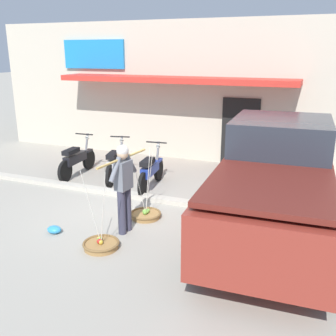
{
  "coord_description": "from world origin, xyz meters",
  "views": [
    {
      "loc": [
        3.54,
        -6.87,
        3.29
      ],
      "look_at": [
        0.55,
        0.6,
        0.85
      ],
      "focal_mm": 41.21,
      "sensor_mm": 36.0,
      "label": 1
    }
  ],
  "objects_px": {
    "fruit_vendor": "(124,183)",
    "plastic_litter_bag": "(54,230)",
    "motorcycle_nearest_shop": "(77,160)",
    "motorcycle_third_in_row": "(151,171)",
    "fruit_basket_right_side": "(101,244)",
    "parked_truck": "(275,185)",
    "fruit_basket_left_side": "(146,214)",
    "motorcycle_second_in_row": "(116,163)"
  },
  "relations": [
    {
      "from": "fruit_vendor",
      "to": "plastic_litter_bag",
      "type": "xyz_separation_m",
      "value": [
        -1.22,
        -0.55,
        -0.91
      ]
    },
    {
      "from": "motorcycle_nearest_shop",
      "to": "motorcycle_third_in_row",
      "type": "height_order",
      "value": "same"
    },
    {
      "from": "fruit_basket_right_side",
      "to": "parked_truck",
      "type": "relative_size",
      "value": 0.3
    },
    {
      "from": "fruit_vendor",
      "to": "motorcycle_nearest_shop",
      "type": "relative_size",
      "value": 0.93
    },
    {
      "from": "motorcycle_third_in_row",
      "to": "fruit_basket_right_side",
      "type": "bearing_deg",
      "value": -81.75
    },
    {
      "from": "fruit_basket_left_side",
      "to": "motorcycle_nearest_shop",
      "type": "bearing_deg",
      "value": 147.68
    },
    {
      "from": "fruit_vendor",
      "to": "plastic_litter_bag",
      "type": "height_order",
      "value": "fruit_vendor"
    },
    {
      "from": "fruit_basket_left_side",
      "to": "plastic_litter_bag",
      "type": "xyz_separation_m",
      "value": [
        -1.31,
        -1.28,
        -0.0
      ]
    },
    {
      "from": "motorcycle_third_in_row",
      "to": "fruit_vendor",
      "type": "bearing_deg",
      "value": -77.26
    },
    {
      "from": "motorcycle_nearest_shop",
      "to": "motorcycle_second_in_row",
      "type": "height_order",
      "value": "same"
    },
    {
      "from": "fruit_basket_right_side",
      "to": "motorcycle_second_in_row",
      "type": "xyz_separation_m",
      "value": [
        -1.58,
        3.41,
        0.38
      ]
    },
    {
      "from": "motorcycle_third_in_row",
      "to": "plastic_litter_bag",
      "type": "relative_size",
      "value": 6.49
    },
    {
      "from": "fruit_basket_left_side",
      "to": "motorcycle_second_in_row",
      "type": "height_order",
      "value": "fruit_basket_left_side"
    },
    {
      "from": "fruit_vendor",
      "to": "plastic_litter_bag",
      "type": "bearing_deg",
      "value": -155.69
    },
    {
      "from": "fruit_vendor",
      "to": "motorcycle_third_in_row",
      "type": "bearing_deg",
      "value": 102.74
    },
    {
      "from": "motorcycle_nearest_shop",
      "to": "parked_truck",
      "type": "distance_m",
      "value": 5.77
    },
    {
      "from": "fruit_basket_left_side",
      "to": "motorcycle_third_in_row",
      "type": "xyz_separation_m",
      "value": [
        -0.63,
        1.68,
        0.38
      ]
    },
    {
      "from": "fruit_basket_right_side",
      "to": "motorcycle_third_in_row",
      "type": "relative_size",
      "value": 0.8
    },
    {
      "from": "motorcycle_third_in_row",
      "to": "plastic_litter_bag",
      "type": "xyz_separation_m",
      "value": [
        -0.67,
        -2.96,
        -0.38
      ]
    },
    {
      "from": "motorcycle_third_in_row",
      "to": "parked_truck",
      "type": "xyz_separation_m",
      "value": [
        3.15,
        -1.62,
        0.58
      ]
    },
    {
      "from": "fruit_vendor",
      "to": "parked_truck",
      "type": "bearing_deg",
      "value": 16.87
    },
    {
      "from": "fruit_vendor",
      "to": "fruit_basket_left_side",
      "type": "xyz_separation_m",
      "value": [
        0.09,
        0.73,
        -0.9
      ]
    },
    {
      "from": "fruit_basket_right_side",
      "to": "plastic_litter_bag",
      "type": "relative_size",
      "value": 5.18
    },
    {
      "from": "fruit_basket_left_side",
      "to": "fruit_basket_right_side",
      "type": "bearing_deg",
      "value": -96.99
    },
    {
      "from": "fruit_vendor",
      "to": "fruit_basket_right_side",
      "type": "height_order",
      "value": "fruit_vendor"
    },
    {
      "from": "motorcycle_second_in_row",
      "to": "fruit_basket_right_side",
      "type": "bearing_deg",
      "value": -65.06
    },
    {
      "from": "fruit_vendor",
      "to": "fruit_basket_right_side",
      "type": "distance_m",
      "value": 1.16
    },
    {
      "from": "fruit_vendor",
      "to": "fruit_basket_right_side",
      "type": "bearing_deg",
      "value": -97.04
    },
    {
      "from": "parked_truck",
      "to": "plastic_litter_bag",
      "type": "distance_m",
      "value": 4.16
    },
    {
      "from": "fruit_basket_right_side",
      "to": "motorcycle_second_in_row",
      "type": "height_order",
      "value": "fruit_basket_right_side"
    },
    {
      "from": "fruit_basket_left_side",
      "to": "motorcycle_third_in_row",
      "type": "relative_size",
      "value": 0.8
    },
    {
      "from": "motorcycle_second_in_row",
      "to": "plastic_litter_bag",
      "type": "bearing_deg",
      "value": -81.95
    },
    {
      "from": "fruit_basket_right_side",
      "to": "motorcycle_third_in_row",
      "type": "xyz_separation_m",
      "value": [
        -0.45,
        3.14,
        0.38
      ]
    },
    {
      "from": "motorcycle_third_in_row",
      "to": "plastic_litter_bag",
      "type": "height_order",
      "value": "motorcycle_third_in_row"
    },
    {
      "from": "motorcycle_third_in_row",
      "to": "parked_truck",
      "type": "distance_m",
      "value": 3.59
    },
    {
      "from": "fruit_basket_right_side",
      "to": "motorcycle_nearest_shop",
      "type": "xyz_separation_m",
      "value": [
        -2.76,
        3.32,
        0.38
      ]
    },
    {
      "from": "motorcycle_second_in_row",
      "to": "plastic_litter_bag",
      "type": "xyz_separation_m",
      "value": [
        0.46,
        -3.23,
        -0.38
      ]
    },
    {
      "from": "parked_truck",
      "to": "fruit_vendor",
      "type": "bearing_deg",
      "value": -163.13
    },
    {
      "from": "fruit_basket_left_side",
      "to": "motorcycle_second_in_row",
      "type": "xyz_separation_m",
      "value": [
        -1.76,
        1.95,
        0.38
      ]
    },
    {
      "from": "fruit_vendor",
      "to": "fruit_basket_right_side",
      "type": "relative_size",
      "value": 1.17
    },
    {
      "from": "parked_truck",
      "to": "plastic_litter_bag",
      "type": "xyz_separation_m",
      "value": [
        -3.82,
        -1.34,
        -0.96
      ]
    },
    {
      "from": "fruit_basket_left_side",
      "to": "plastic_litter_bag",
      "type": "relative_size",
      "value": 5.18
    }
  ]
}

